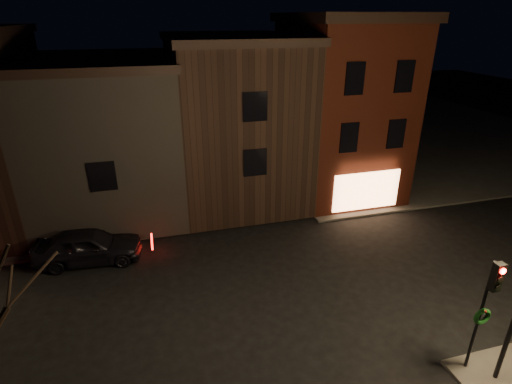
{
  "coord_description": "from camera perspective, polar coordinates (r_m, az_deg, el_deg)",
  "views": [
    {
      "loc": [
        -3.42,
        -12.78,
        10.49
      ],
      "look_at": [
        0.89,
        3.04,
        3.2
      ],
      "focal_mm": 28.0,
      "sensor_mm": 36.0,
      "label": 1
    }
  ],
  "objects": [
    {
      "name": "corner_building",
      "position": [
        25.52,
        11.95,
        11.96
      ],
      "size": [
        6.5,
        8.5,
        10.5
      ],
      "color": "#40140B",
      "rests_on": "ground"
    },
    {
      "name": "ground",
      "position": [
        16.88,
        -0.21,
        -14.45
      ],
      "size": [
        120.0,
        120.0,
        0.0
      ],
      "primitive_type": "plane",
      "color": "black",
      "rests_on": "ground"
    },
    {
      "name": "row_building_b",
      "position": [
        24.19,
        -20.43,
        7.72
      ],
      "size": [
        7.8,
        10.3,
        8.4
      ],
      "color": "black",
      "rests_on": "ground"
    },
    {
      "name": "row_building_a",
      "position": [
        24.45,
        -3.27,
        10.55
      ],
      "size": [
        7.3,
        10.3,
        9.4
      ],
      "color": "black",
      "rests_on": "ground"
    },
    {
      "name": "traffic_signal",
      "position": [
        13.9,
        30.15,
        -13.34
      ],
      "size": [
        0.58,
        0.38,
        4.05
      ],
      "color": "black",
      "rests_on": "sidewalk_near_right"
    },
    {
      "name": "sidewalk_far_right",
      "position": [
        41.61,
        19.83,
        8.03
      ],
      "size": [
        30.0,
        30.0,
        0.12
      ],
      "primitive_type": "cube",
      "color": "#2D2B28",
      "rests_on": "ground"
    },
    {
      "name": "parked_car_a",
      "position": [
        19.97,
        -22.81,
        -7.13
      ],
      "size": [
        4.84,
        2.24,
        1.6
      ],
      "primitive_type": "imported",
      "rotation": [
        0.0,
        0.0,
        1.5
      ],
      "color": "black",
      "rests_on": "ground"
    }
  ]
}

